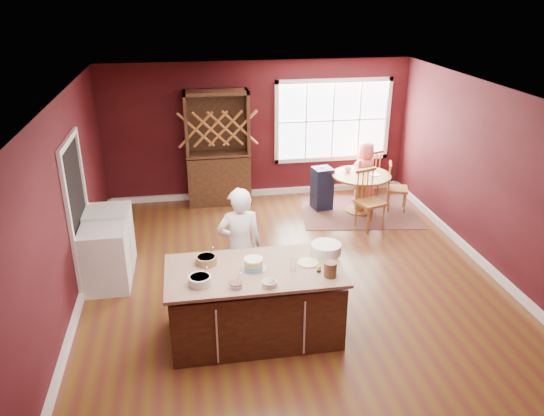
% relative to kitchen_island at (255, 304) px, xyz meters
% --- Properties ---
extents(room_shell, '(7.00, 7.00, 7.00)m').
position_rel_kitchen_island_xyz_m(room_shell, '(0.72, 1.16, 0.91)').
color(room_shell, '#5D2A1D').
rests_on(room_shell, ground).
extents(window, '(2.36, 0.10, 1.66)m').
position_rel_kitchen_island_xyz_m(window, '(2.22, 4.63, 1.06)').
color(window, white).
rests_on(window, room_shell).
extents(doorway, '(0.08, 1.26, 2.13)m').
position_rel_kitchen_island_xyz_m(doorway, '(-2.25, 1.76, 0.59)').
color(doorway, white).
rests_on(doorway, room_shell).
extents(kitchen_island, '(2.09, 1.09, 0.92)m').
position_rel_kitchen_island_xyz_m(kitchen_island, '(0.00, 0.00, 0.00)').
color(kitchen_island, black).
rests_on(kitchen_island, ground).
extents(dining_table, '(1.10, 1.10, 0.75)m').
position_rel_kitchen_island_xyz_m(dining_table, '(2.48, 3.47, 0.10)').
color(dining_table, '#986438').
rests_on(dining_table, ground).
extents(baker, '(0.62, 0.42, 1.65)m').
position_rel_kitchen_island_xyz_m(baker, '(-0.09, 0.79, 0.39)').
color(baker, white).
rests_on(baker, ground).
extents(layer_cake, '(0.32, 0.32, 0.13)m').
position_rel_kitchen_island_xyz_m(layer_cake, '(-0.01, 0.02, 0.55)').
color(layer_cake, white).
rests_on(layer_cake, kitchen_island).
extents(bowl_blue, '(0.26, 0.26, 0.10)m').
position_rel_kitchen_island_xyz_m(bowl_blue, '(-0.64, -0.24, 0.53)').
color(bowl_blue, silver).
rests_on(bowl_blue, kitchen_island).
extents(bowl_yellow, '(0.26, 0.26, 0.10)m').
position_rel_kitchen_island_xyz_m(bowl_yellow, '(-0.55, 0.23, 0.53)').
color(bowl_yellow, '#9E8650').
rests_on(bowl_yellow, kitchen_island).
extents(bowl_pink, '(0.17, 0.17, 0.06)m').
position_rel_kitchen_island_xyz_m(bowl_pink, '(-0.26, -0.37, 0.51)').
color(bowl_pink, white).
rests_on(bowl_pink, kitchen_island).
extents(bowl_olive, '(0.17, 0.17, 0.06)m').
position_rel_kitchen_island_xyz_m(bowl_olive, '(0.12, -0.41, 0.51)').
color(bowl_olive, beige).
rests_on(bowl_olive, kitchen_island).
extents(drinking_glass, '(0.07, 0.07, 0.14)m').
position_rel_kitchen_island_xyz_m(drinking_glass, '(0.44, -0.10, 0.55)').
color(drinking_glass, silver).
rests_on(drinking_glass, kitchen_island).
extents(dinner_plate, '(0.26, 0.26, 0.02)m').
position_rel_kitchen_island_xyz_m(dinner_plate, '(0.66, 0.03, 0.49)').
color(dinner_plate, beige).
rests_on(dinner_plate, kitchen_island).
extents(white_tub, '(0.38, 0.38, 0.13)m').
position_rel_kitchen_island_xyz_m(white_tub, '(0.93, 0.24, 0.55)').
color(white_tub, silver).
rests_on(white_tub, kitchen_island).
extents(stoneware_crock, '(0.15, 0.15, 0.18)m').
position_rel_kitchen_island_xyz_m(stoneware_crock, '(0.84, -0.31, 0.57)').
color(stoneware_crock, brown).
rests_on(stoneware_crock, kitchen_island).
extents(toy_figurine, '(0.05, 0.05, 0.08)m').
position_rel_kitchen_island_xyz_m(toy_figurine, '(0.73, -0.19, 0.52)').
color(toy_figurine, yellow).
rests_on(toy_figurine, kitchen_island).
extents(rug, '(2.38, 1.97, 0.01)m').
position_rel_kitchen_island_xyz_m(rug, '(2.48, 3.47, -0.43)').
color(rug, brown).
rests_on(rug, ground).
extents(chair_east, '(0.49, 0.50, 0.94)m').
position_rel_kitchen_island_xyz_m(chair_east, '(3.21, 3.45, 0.03)').
color(chair_east, olive).
rests_on(chair_east, ground).
extents(chair_south, '(0.56, 0.55, 1.06)m').
position_rel_kitchen_island_xyz_m(chair_south, '(2.43, 2.75, 0.09)').
color(chair_south, '#954B22').
rests_on(chair_south, ground).
extents(chair_north, '(0.52, 0.51, 0.99)m').
position_rel_kitchen_island_xyz_m(chair_north, '(2.91, 4.29, 0.05)').
color(chair_north, brown).
rests_on(chair_north, ground).
extents(seated_woman, '(0.71, 0.63, 1.22)m').
position_rel_kitchen_island_xyz_m(seated_woman, '(2.73, 3.97, 0.17)').
color(seated_woman, '#F5696C').
rests_on(seated_woman, ground).
extents(high_chair, '(0.40, 0.40, 0.86)m').
position_rel_kitchen_island_xyz_m(high_chair, '(1.81, 3.74, -0.01)').
color(high_chair, black).
rests_on(high_chair, ground).
extents(toddler, '(0.18, 0.14, 0.26)m').
position_rel_kitchen_island_xyz_m(toddler, '(1.73, 3.82, 0.37)').
color(toddler, '#8CA5BF').
rests_on(toddler, high_chair).
extents(table_plate, '(0.20, 0.20, 0.01)m').
position_rel_kitchen_island_xyz_m(table_plate, '(2.70, 3.39, 0.32)').
color(table_plate, beige).
rests_on(table_plate, dining_table).
extents(table_cup, '(0.16, 0.16, 0.10)m').
position_rel_kitchen_island_xyz_m(table_cup, '(2.27, 3.66, 0.36)').
color(table_cup, white).
rests_on(table_cup, dining_table).
extents(hutch, '(1.21, 0.50, 2.21)m').
position_rel_kitchen_island_xyz_m(hutch, '(-0.10, 4.38, 0.67)').
color(hutch, '#392314').
rests_on(hutch, ground).
extents(washer, '(0.63, 0.61, 0.91)m').
position_rel_kitchen_island_xyz_m(washer, '(-1.92, 1.44, 0.02)').
color(washer, white).
rests_on(washer, ground).
extents(dryer, '(0.65, 0.63, 0.94)m').
position_rel_kitchen_island_xyz_m(dryer, '(-1.92, 2.08, 0.03)').
color(dryer, silver).
rests_on(dryer, ground).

